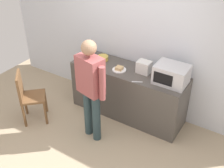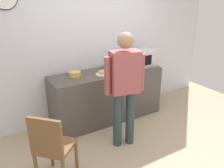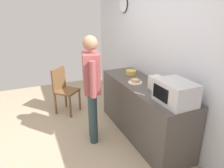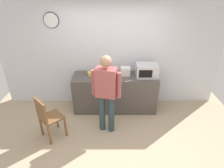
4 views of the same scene
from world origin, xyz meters
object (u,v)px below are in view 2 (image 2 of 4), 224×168
sandwich_plate (103,73)px  salad_bowl (75,74)px  wooden_chair (52,146)px  toaster (117,64)px  microwave (141,58)px  person_standing (125,83)px  fork_utensil (129,73)px  spoon_utensil (125,63)px

sandwich_plate → salad_bowl: salad_bowl is taller
wooden_chair → toaster: bearing=35.3°
salad_bowl → wooden_chair: size_ratio=0.20×
microwave → toaster: bearing=172.4°
person_standing → microwave: bearing=41.6°
fork_utensil → wooden_chair: wooden_chair is taller
microwave → wooden_chair: (-2.08, -1.06, -0.53)m
spoon_utensil → wooden_chair: (-1.91, -1.33, -0.38)m
microwave → spoon_utensil: size_ratio=2.94×
salad_bowl → toaster: toaster is taller
toaster → salad_bowl: bearing=179.7°
microwave → sandwich_plate: 0.89m
sandwich_plate → fork_utensil: 0.46m
fork_utensil → spoon_utensil: 0.59m
salad_bowl → wooden_chair: bearing=-124.6°
salad_bowl → person_standing: 0.97m
sandwich_plate → person_standing: person_standing is taller
toaster → fork_utensil: bearing=-81.4°
microwave → sandwich_plate: (-0.87, -0.09, -0.13)m
microwave → person_standing: 1.24m
toaster → person_standing: size_ratio=0.13×
microwave → fork_utensil: bearing=-150.2°
microwave → fork_utensil: (-0.45, -0.26, -0.15)m
sandwich_plate → wooden_chair: size_ratio=0.25×
salad_bowl → person_standing: (0.38, -0.89, 0.06)m
toaster → wooden_chair: (-1.59, -1.12, -0.48)m
fork_utensil → person_standing: person_standing is taller
salad_bowl → toaster: size_ratio=0.87×
toaster → person_standing: bearing=-115.8°
spoon_utensil → person_standing: person_standing is taller
wooden_chair → spoon_utensil: bearing=34.9°
spoon_utensil → wooden_chair: bearing=-145.1°
microwave → person_standing: (-0.93, -0.82, -0.05)m
microwave → salad_bowl: size_ratio=2.60×
salad_bowl → toaster: 0.81m
microwave → toaster: size_ratio=2.27×
person_standing → wooden_chair: 1.27m
sandwich_plate → toaster: 0.42m
salad_bowl → sandwich_plate: bearing=-20.0°
toaster → fork_utensil: (0.05, -0.32, -0.10)m
microwave → spoon_utensil: microwave is taller
toaster → fork_utensil: 0.34m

